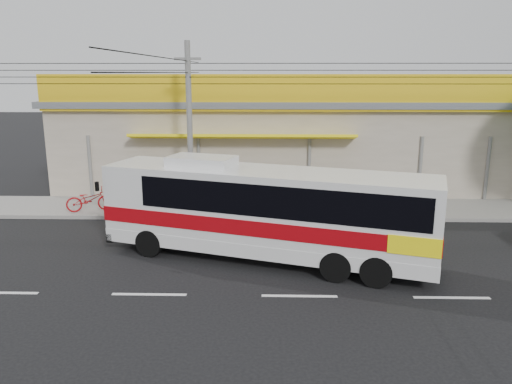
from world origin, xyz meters
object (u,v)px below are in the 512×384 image
Objects in this scene: coach_bus at (271,208)px; motorbike_dark at (139,191)px; motorbike_red at (90,199)px; utility_pole at (188,73)px.

motorbike_dark is (-5.83, 6.52, -1.04)m from coach_bus.
utility_pole is (4.21, 0.28, 5.12)m from motorbike_red.
coach_bus is at bearing -58.26° from utility_pole.
coach_bus is 5.58× the size of motorbike_red.
motorbike_dark is (1.65, 1.51, 0.02)m from motorbike_red.
motorbike_dark is at bearing 154.29° from utility_pole.
coach_bus is 6.17× the size of motorbike_dark.
utility_pole reaches higher than motorbike_dark.
coach_bus is at bearing -141.84° from motorbike_red.
coach_bus reaches higher than motorbike_dark.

